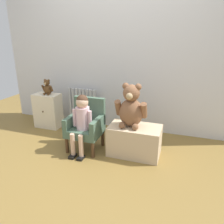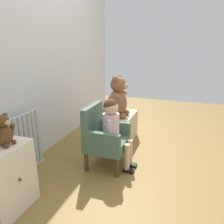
# 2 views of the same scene
# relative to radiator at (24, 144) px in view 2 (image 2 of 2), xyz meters

# --- Properties ---
(ground_plane) EXTENTS (6.00, 6.00, 0.00)m
(ground_plane) POSITION_rel_radiator_xyz_m (0.58, -1.14, -0.30)
(ground_plane) COLOR olive
(back_wall) EXTENTS (3.80, 0.05, 2.40)m
(back_wall) POSITION_rel_radiator_xyz_m (0.58, 0.13, 0.90)
(back_wall) COLOR silver
(back_wall) RESTS_ON ground_plane
(radiator) EXTENTS (0.50, 0.05, 0.61)m
(radiator) POSITION_rel_radiator_xyz_m (0.00, 0.00, 0.00)
(radiator) COLOR #B2B4B6
(radiator) RESTS_ON ground_plane
(small_dresser) EXTENTS (0.40, 0.27, 0.54)m
(small_dresser) POSITION_rel_radiator_xyz_m (-0.49, -0.25, -0.03)
(small_dresser) COLOR beige
(small_dresser) RESTS_ON ground_plane
(child_armchair) EXTENTS (0.42, 0.39, 0.65)m
(child_armchair) POSITION_rel_radiator_xyz_m (0.39, -0.69, 0.03)
(child_armchair) COLOR #47634F
(child_armchair) RESTS_ON ground_plane
(child_figure) EXTENTS (0.25, 0.35, 0.74)m
(child_figure) POSITION_rel_radiator_xyz_m (0.39, -0.79, 0.18)
(child_figure) COLOR beige
(child_figure) RESTS_ON ground_plane
(low_bench) EXTENTS (0.62, 0.37, 0.37)m
(low_bench) POSITION_rel_radiator_xyz_m (1.02, -0.65, -0.12)
(low_bench) COLOR #CBB18C
(low_bench) RESTS_ON ground_plane
(large_teddy_bear) EXTENTS (0.38, 0.27, 0.52)m
(large_teddy_bear) POSITION_rel_radiator_xyz_m (0.96, -0.65, 0.30)
(large_teddy_bear) COLOR brown
(large_teddy_bear) RESTS_ON low_bench
(small_teddy_bear) EXTENTS (0.17, 0.12, 0.24)m
(small_teddy_bear) POSITION_rel_radiator_xyz_m (-0.45, -0.25, 0.34)
(small_teddy_bear) COLOR #52351B
(small_teddy_bear) RESTS_ON small_dresser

